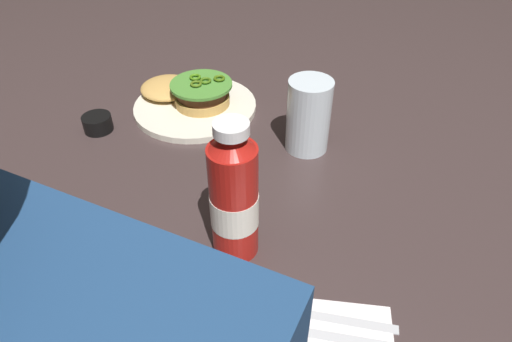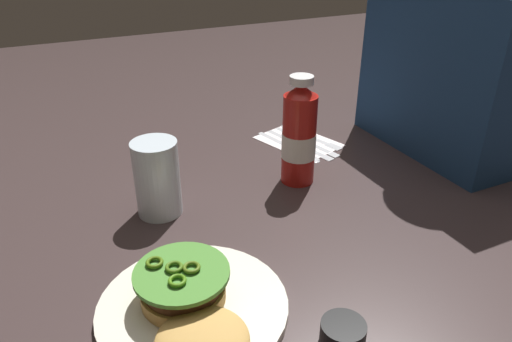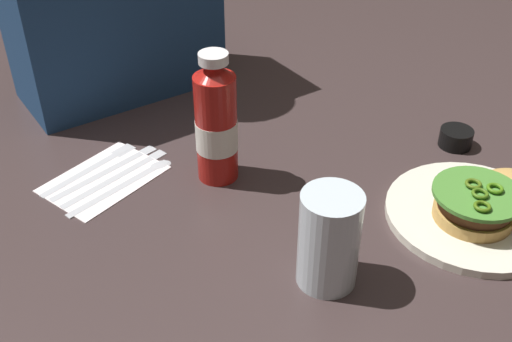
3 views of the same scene
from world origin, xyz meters
The scene contains 12 objects.
ground_plane centered at (0.00, 0.00, 0.00)m, with size 3.00×3.00×0.00m, color #3B2E2D.
dinner_plate centered at (0.14, -0.12, 0.01)m, with size 0.25×0.25×0.01m, color silver.
burger_sandwich centered at (0.16, -0.13, 0.03)m, with size 0.20×0.12×0.05m.
ketchup_bottle centered at (-0.11, 0.18, 0.09)m, with size 0.06×0.06×0.21m.
water_glass centered at (-0.11, -0.09, 0.07)m, with size 0.08×0.08×0.13m, color silver.
condiment_cup centered at (0.27, 0.03, 0.02)m, with size 0.05×0.05×0.03m, color black.
napkin centered at (-0.26, 0.27, 0.00)m, with size 0.17×0.12×0.00m, color white.
spoon_utensil centered at (-0.22, 0.24, 0.00)m, with size 0.19×0.06×0.00m.
butter_knife centered at (-0.23, 0.26, 0.00)m, with size 0.20×0.06×0.00m.
steak_knife centered at (-0.24, 0.29, 0.00)m, with size 0.19×0.06×0.00m.
fork_utensil centered at (-0.25, 0.31, 0.00)m, with size 0.18×0.07×0.00m.
diner_person centered at (-0.11, 0.53, 0.22)m, with size 0.36×0.17×0.51m.
Camera 2 is at (0.59, -0.24, 0.45)m, focal length 33.73 mm.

